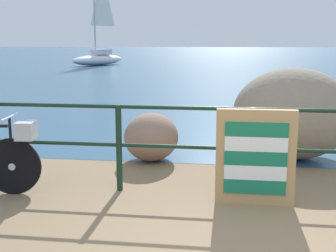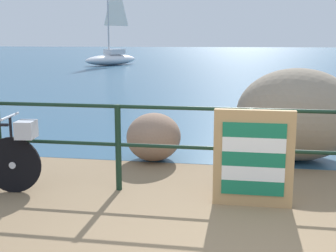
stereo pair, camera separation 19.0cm
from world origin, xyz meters
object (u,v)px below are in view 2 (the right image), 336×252
(folded_deckchair_stack, at_px, (253,158))
(breakwater_boulder_left, at_px, (154,137))
(breakwater_boulder_main, at_px, (297,114))
(sailboat, at_px, (112,55))

(folded_deckchair_stack, xyz_separation_m, breakwater_boulder_left, (-1.41, 1.64, -0.17))
(breakwater_boulder_main, bearing_deg, sailboat, 112.83)
(sailboat, bearing_deg, folded_deckchair_stack, 49.47)
(breakwater_boulder_main, xyz_separation_m, sailboat, (-9.63, 22.88, 0.03))
(breakwater_boulder_left, distance_m, sailboat, 24.49)
(breakwater_boulder_main, relative_size, breakwater_boulder_left, 1.97)
(folded_deckchair_stack, xyz_separation_m, breakwater_boulder_main, (0.65, 2.05, 0.15))
(folded_deckchair_stack, distance_m, sailboat, 26.50)
(breakwater_boulder_left, height_order, sailboat, sailboat)
(folded_deckchair_stack, height_order, sailboat, sailboat)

